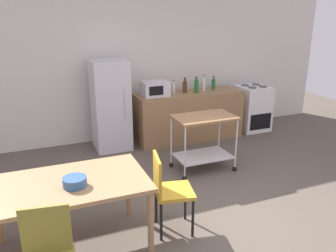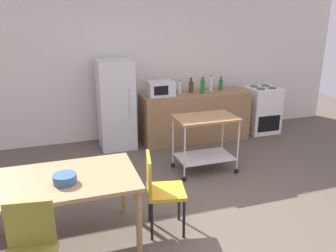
{
  "view_description": "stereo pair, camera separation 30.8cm",
  "coord_description": "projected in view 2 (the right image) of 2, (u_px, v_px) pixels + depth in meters",
  "views": [
    {
      "loc": [
        -1.79,
        -2.98,
        2.28
      ],
      "look_at": [
        -0.09,
        1.2,
        0.8
      ],
      "focal_mm": 36.62,
      "sensor_mm": 36.0,
      "label": 1
    },
    {
      "loc": [
        -1.51,
        -3.08,
        2.28
      ],
      "look_at": [
        -0.09,
        1.2,
        0.8
      ],
      "focal_mm": 36.62,
      "sensor_mm": 36.0,
      "label": 2
    }
  ],
  "objects": [
    {
      "name": "stove_oven",
      "position": [
        261.0,
        110.0,
        6.86
      ],
      "size": [
        0.6,
        0.61,
        0.92
      ],
      "color": "white",
      "rests_on": "ground_plane"
    },
    {
      "name": "bottle_sesame_oil",
      "position": [
        203.0,
        86.0,
        6.22
      ],
      "size": [
        0.08,
        0.08,
        0.29
      ],
      "color": "#1E6628",
      "rests_on": "kitchen_counter"
    },
    {
      "name": "bottle_vinegar",
      "position": [
        191.0,
        87.0,
        6.25
      ],
      "size": [
        0.08,
        0.08,
        0.27
      ],
      "color": "#4C2D19",
      "rests_on": "kitchen_counter"
    },
    {
      "name": "chair_mustard",
      "position": [
        160.0,
        188.0,
        3.65
      ],
      "size": [
        0.47,
        0.47,
        0.89
      ],
      "rotation": [
        0.0,
        0.0,
        1.37
      ],
      "color": "gold",
      "rests_on": "ground_plane"
    },
    {
      "name": "bottle_soda",
      "position": [
        221.0,
        85.0,
        6.48
      ],
      "size": [
        0.07,
        0.07,
        0.26
      ],
      "color": "#1E6628",
      "rests_on": "kitchen_counter"
    },
    {
      "name": "dining_table",
      "position": [
        60.0,
        186.0,
        3.37
      ],
      "size": [
        1.5,
        0.9,
        0.75
      ],
      "color": "#A37A51",
      "rests_on": "ground_plane"
    },
    {
      "name": "microwave",
      "position": [
        161.0,
        88.0,
        6.02
      ],
      "size": [
        0.46,
        0.35,
        0.26
      ],
      "color": "silver",
      "rests_on": "kitchen_counter"
    },
    {
      "name": "ground_plane",
      "position": [
        208.0,
        222.0,
        3.94
      ],
      "size": [
        12.0,
        12.0,
        0.0
      ],
      "primitive_type": "plane",
      "color": "brown"
    },
    {
      "name": "kitchen_cart",
      "position": [
        205.0,
        135.0,
        5.08
      ],
      "size": [
        0.91,
        0.57,
        0.85
      ],
      "color": "olive",
      "rests_on": "ground_plane"
    },
    {
      "name": "back_wall",
      "position": [
        139.0,
        61.0,
        6.38
      ],
      "size": [
        8.4,
        0.12,
        2.9
      ],
      "primitive_type": "cube",
      "color": "silver",
      "rests_on": "ground_plane"
    },
    {
      "name": "chair_olive",
      "position": [
        30.0,
        251.0,
        2.67
      ],
      "size": [
        0.45,
        0.45,
        0.89
      ],
      "rotation": [
        0.0,
        0.0,
        -0.15
      ],
      "color": "olive",
      "rests_on": "ground_plane"
    },
    {
      "name": "fruit_bowl",
      "position": [
        65.0,
        179.0,
        3.25
      ],
      "size": [
        0.22,
        0.22,
        0.09
      ],
      "primitive_type": "cylinder",
      "color": "#33598C",
      "rests_on": "dining_table"
    },
    {
      "name": "bottle_soy_sauce",
      "position": [
        211.0,
        85.0,
        6.39
      ],
      "size": [
        0.06,
        0.06,
        0.3
      ],
      "color": "silver",
      "rests_on": "kitchen_counter"
    },
    {
      "name": "bottle_hot_sauce",
      "position": [
        180.0,
        88.0,
        6.23
      ],
      "size": [
        0.06,
        0.06,
        0.23
      ],
      "color": "silver",
      "rests_on": "kitchen_counter"
    },
    {
      "name": "refrigerator",
      "position": [
        116.0,
        104.0,
        5.97
      ],
      "size": [
        0.6,
        0.63,
        1.55
      ],
      "color": "silver",
      "rests_on": "ground_plane"
    },
    {
      "name": "kitchen_counter",
      "position": [
        195.0,
        116.0,
        6.42
      ],
      "size": [
        2.0,
        0.64,
        0.9
      ],
      "primitive_type": "cube",
      "color": "olive",
      "rests_on": "ground_plane"
    }
  ]
}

